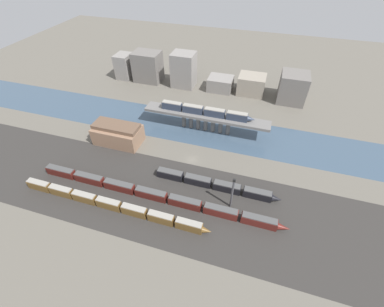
{
  "coord_description": "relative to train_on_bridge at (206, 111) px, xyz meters",
  "views": [
    {
      "loc": [
        25.16,
        -82.29,
        81.56
      ],
      "look_at": [
        0.0,
        0.2,
        3.77
      ],
      "focal_mm": 24.0,
      "sensor_mm": 36.0,
      "label": 1
    }
  ],
  "objects": [
    {
      "name": "warehouse_building",
      "position": [
        -38.49,
        -22.13,
        -6.48
      ],
      "size": [
        22.73,
        12.52,
        10.34
      ],
      "color": "#937056",
      "rests_on": "ground"
    },
    {
      "name": "train_yard_far",
      "position": [
        14.21,
        -37.53,
        -9.55
      ],
      "size": [
        51.83,
        3.1,
        3.77
      ],
      "color": "black",
      "rests_on": "ground"
    },
    {
      "name": "city_block_far_left",
      "position": [
        -69.35,
        43.65,
        -3.3
      ],
      "size": [
        9.73,
        12.06,
        16.19
      ],
      "primitive_type": "cube",
      "color": "gray",
      "rests_on": "ground"
    },
    {
      "name": "train_yard_near",
      "position": [
        -21.44,
        -59.01,
        -9.36
      ],
      "size": [
        77.13,
        2.61,
        4.14
      ],
      "color": "brown",
      "rests_on": "ground"
    },
    {
      "name": "city_block_right",
      "position": [
        -1.95,
        45.22,
        -7.2
      ],
      "size": [
        15.48,
        12.92,
        8.4
      ],
      "primitive_type": "cube",
      "color": "gray",
      "rests_on": "ground"
    },
    {
      "name": "city_block_left",
      "position": [
        -51.93,
        44.24,
        -1.75
      ],
      "size": [
        17.75,
        13.52,
        19.29
      ],
      "primitive_type": "cube",
      "color": "slate",
      "rests_on": "ground"
    },
    {
      "name": "bridge",
      "position": [
        0.05,
        0.0,
        -3.87
      ],
      "size": [
        64.53,
        7.95,
        9.42
      ],
      "color": "slate",
      "rests_on": "ground"
    },
    {
      "name": "ground_plane",
      "position": [
        0.05,
        -24.39,
        -11.4
      ],
      "size": [
        400.0,
        400.0,
        0.0
      ],
      "primitive_type": "plane",
      "color": "#666056"
    },
    {
      "name": "city_block_tall",
      "position": [
        41.84,
        44.06,
        -2.78
      ],
      "size": [
        15.7,
        15.98,
        17.24
      ],
      "primitive_type": "cube",
      "color": "slate",
      "rests_on": "ground"
    },
    {
      "name": "city_block_far_right",
      "position": [
        17.54,
        46.7,
        -5.62
      ],
      "size": [
        16.46,
        13.97,
        11.55
      ],
      "primitive_type": "cube",
      "color": "gray",
      "rests_on": "ground"
    },
    {
      "name": "signal_tower",
      "position": [
        21.8,
        -44.91,
        -3.65
      ],
      "size": [
        1.0,
        0.77,
        15.29
      ],
      "color": "#4C4C51",
      "rests_on": "ground"
    },
    {
      "name": "railbed_yard",
      "position": [
        0.05,
        -48.39,
        -11.39
      ],
      "size": [
        280.0,
        42.0,
        0.01
      ],
      "primitive_type": "cube",
      "color": "#33302D",
      "rests_on": "ground"
    },
    {
      "name": "river_water",
      "position": [
        0.05,
        0.0,
        -11.39
      ],
      "size": [
        320.0,
        27.74,
        0.01
      ],
      "primitive_type": "cube",
      "color": "#3D5166",
      "rests_on": "ground"
    },
    {
      "name": "train_on_bridge",
      "position": [
        0.0,
        0.0,
        0.0
      ],
      "size": [
        47.67,
        3.03,
        4.02
      ],
      "color": "#2D384C",
      "rests_on": "bridge"
    },
    {
      "name": "train_yard_mid",
      "position": [
        -7.53,
        -49.87,
        -9.44
      ],
      "size": [
        101.51,
        2.91,
        3.97
      ],
      "color": "#5B1E19",
      "rests_on": "ground"
    },
    {
      "name": "city_block_center",
      "position": [
        -26.38,
        43.93,
        -0.55
      ],
      "size": [
        14.48,
        12.67,
        21.69
      ],
      "primitive_type": "cube",
      "color": "gray",
      "rests_on": "ground"
    }
  ]
}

